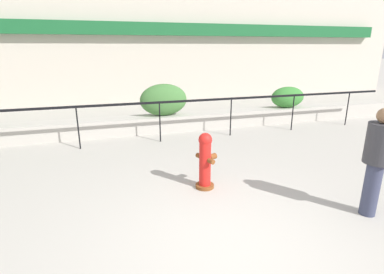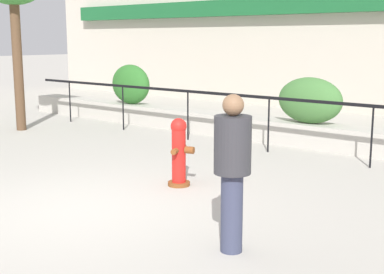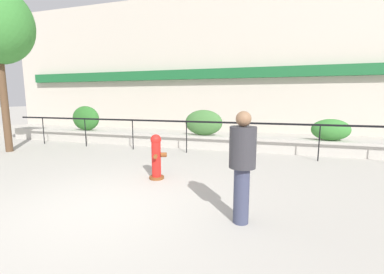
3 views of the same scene
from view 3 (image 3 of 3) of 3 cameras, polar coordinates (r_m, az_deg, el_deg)
name	(u,v)px [view 3 (image 3 of 3)]	position (r m, az deg, el deg)	size (l,w,h in m)	color
ground_plane	(101,207)	(4.98, -19.55, -14.53)	(120.00, 120.00, 0.00)	#B2ADA3
building_facade	(223,64)	(16.03, 6.91, 15.84)	(30.00, 1.36, 8.00)	beige
planter_wall_low	(195,141)	(10.19, 0.70, -0.90)	(18.00, 0.70, 0.50)	#B7B2A8
fence_railing_segment	(186,124)	(9.05, -1.24, 2.81)	(15.00, 0.05, 1.15)	black
hedge_bush_0	(86,118)	(12.52, -22.53, 3.87)	(1.33, 0.64, 1.09)	#2D6B28
hedge_bush_1	(204,123)	(10.01, 2.60, 3.22)	(1.48, 0.70, 0.99)	#427538
hedge_bush_2	(331,130)	(9.92, 28.44, 1.42)	(1.25, 0.70, 0.74)	#387F33
fire_hydrant	(156,156)	(6.18, -7.92, -4.26)	(0.48, 0.47, 1.08)	brown
pedestrian	(242,161)	(3.94, 11.12, -5.15)	(0.55, 0.55, 1.73)	#383D56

